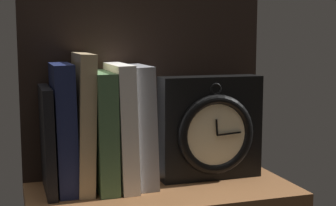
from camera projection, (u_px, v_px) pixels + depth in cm
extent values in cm
cube|color=brown|center=(162.00, 194.00, 97.31)|extent=(51.23, 24.97, 2.50)
cube|color=black|center=(145.00, 81.00, 105.72)|extent=(51.23, 1.20, 39.37)
cube|color=black|center=(47.00, 140.00, 92.92)|extent=(2.16, 13.58, 19.89)
cube|color=#192147|center=(64.00, 128.00, 93.57)|extent=(4.06, 12.28, 24.13)
cube|color=tan|center=(83.00, 122.00, 94.54)|extent=(3.79, 13.39, 26.01)
cube|color=#476B44|center=(102.00, 130.00, 95.87)|extent=(3.84, 15.09, 22.47)
cube|color=silver|center=(121.00, 126.00, 96.90)|extent=(3.84, 15.09, 23.92)
cube|color=gray|center=(140.00, 126.00, 98.07)|extent=(4.51, 12.50, 23.58)
cube|color=black|center=(210.00, 127.00, 102.74)|extent=(21.04, 5.37, 21.04)
torus|color=black|center=(216.00, 135.00, 99.95)|extent=(16.21, 1.99, 16.21)
cylinder|color=beige|center=(216.00, 135.00, 99.95)|extent=(13.08, 0.60, 13.08)
cube|color=black|center=(217.00, 127.00, 99.24)|extent=(0.53, 0.30, 3.21)
cube|color=black|center=(229.00, 134.00, 100.24)|extent=(5.13, 0.30, 0.61)
torus|color=black|center=(216.00, 89.00, 99.11)|extent=(2.44, 0.44, 2.44)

